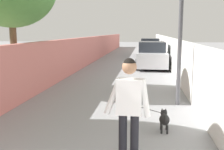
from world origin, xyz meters
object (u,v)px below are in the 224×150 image
object	(u,v)px
dog	(164,119)
car_far	(150,48)
car_near	(152,56)
person_skateboarder	(129,103)

from	to	relation	value
dog	car_far	world-z (taller)	car_far
dog	car_near	bearing A→B (deg)	0.35
person_skateboarder	dog	distance (m)	2.00
person_skateboarder	dog	size ratio (longest dim) A/B	0.82
car_far	dog	bearing A→B (deg)	-179.80
person_skateboarder	car_far	distance (m)	19.76
car_far	car_near	bearing A→B (deg)	180.00
person_skateboarder	car_far	size ratio (longest dim) A/B	0.38
person_skateboarder	car_near	size ratio (longest dim) A/B	0.42
car_near	car_far	xyz separation A→B (m)	(7.59, -0.00, 0.00)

